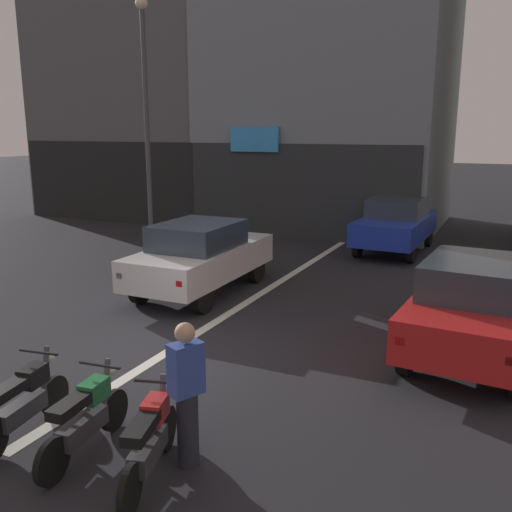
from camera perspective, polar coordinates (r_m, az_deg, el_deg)
The scene contains 11 objects.
ground_plane at distance 9.28m, azimuth -10.31°, elevation -10.48°, with size 120.00×120.00×0.00m, color #232328.
lane_centre_line at distance 14.30m, azimuth 3.73°, elevation -1.89°, with size 0.20×18.00×0.01m, color silver.
building_corner_left at distance 26.27m, azimuth -10.63°, elevation 23.01°, with size 8.56×7.10×16.73m.
car_white_crossing_near at distance 12.54m, azimuth -5.74°, elevation 0.11°, with size 1.79×4.11×1.64m.
car_red_parked_kerbside at distance 9.67m, azimuth 21.81°, elevation -4.64°, with size 2.04×4.21×1.64m.
car_blue_down_street at distance 17.38m, azimuth 14.29°, elevation 3.36°, with size 1.89×4.15×1.64m.
street_lamp at distance 16.90m, azimuth -11.32°, elevation 15.18°, with size 0.36×0.36×7.28m.
motorcycle_black_row_leftmost at distance 7.42m, azimuth -22.85°, elevation -13.66°, with size 0.55×1.66×0.98m.
motorcycle_green_row_left_mid at distance 6.81m, azimuth -17.24°, elevation -15.65°, with size 0.55×1.67×0.98m.
motorcycle_red_row_centre at distance 6.24m, azimuth -10.92°, elevation -18.09°, with size 0.63×1.62×0.98m.
person_by_motorcycles at distance 6.20m, azimuth -7.18°, elevation -13.98°, with size 0.35×0.42×1.67m.
Camera 1 is at (5.05, -6.87, 3.65)m, focal length 38.66 mm.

